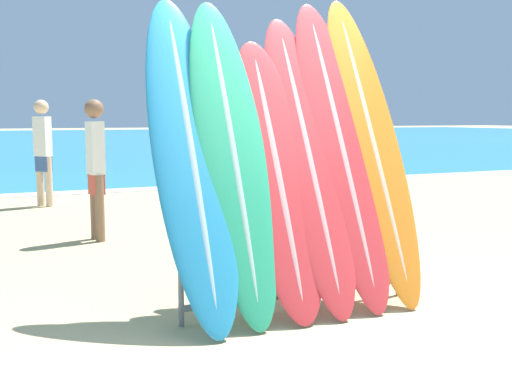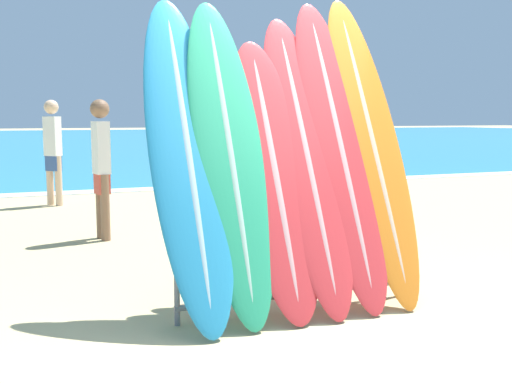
{
  "view_description": "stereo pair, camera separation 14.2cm",
  "coord_description": "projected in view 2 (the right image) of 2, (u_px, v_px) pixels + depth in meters",
  "views": [
    {
      "loc": [
        -2.21,
        -3.65,
        1.43
      ],
      "look_at": [
        -0.18,
        1.01,
        0.8
      ],
      "focal_mm": 42.0,
      "sensor_mm": 36.0,
      "label": 1
    },
    {
      "loc": [
        -2.08,
        -3.71,
        1.43
      ],
      "look_at": [
        -0.18,
        1.01,
        0.8
      ],
      "focal_mm": 42.0,
      "sensor_mm": 36.0,
      "label": 2
    }
  ],
  "objects": [
    {
      "name": "surfboard_slot_5",
      "position": [
        371.0,
        143.0,
        4.8
      ],
      "size": [
        0.51,
        1.23,
        2.46
      ],
      "color": "orange",
      "rests_on": "ground_plane"
    },
    {
      "name": "person_mid_beach",
      "position": [
        53.0,
        148.0,
        9.71
      ],
      "size": [
        0.29,
        0.29,
        1.72
      ],
      "rotation": [
        0.0,
        0.0,
        2.35
      ],
      "color": "beige",
      "rests_on": "ground_plane"
    },
    {
      "name": "surfboard_slot_1",
      "position": [
        229.0,
        154.0,
        4.3
      ],
      "size": [
        0.53,
        1.12,
        2.34
      ],
      "color": "#289E70",
      "rests_on": "ground_plane"
    },
    {
      "name": "surfboard_slot_4",
      "position": [
        339.0,
        147.0,
        4.68
      ],
      "size": [
        0.54,
        1.21,
        2.4
      ],
      "color": "red",
      "rests_on": "ground_plane"
    },
    {
      "name": "surfboard_slot_3",
      "position": [
        306.0,
        158.0,
        4.54
      ],
      "size": [
        0.54,
        1.18,
        2.25
      ],
      "color": "red",
      "rests_on": "ground_plane"
    },
    {
      "name": "surfboard_rack",
      "position": [
        296.0,
        254.0,
        4.44
      ],
      "size": [
        1.86,
        0.04,
        0.78
      ],
      "color": "slate",
      "rests_on": "ground_plane"
    },
    {
      "name": "surfboard_slot_2",
      "position": [
        274.0,
        174.0,
        4.4
      ],
      "size": [
        0.58,
        1.02,
        2.04
      ],
      "color": "red",
      "rests_on": "ground_plane"
    },
    {
      "name": "ocean_water",
      "position": [
        49.0,
        140.0,
        38.79
      ],
      "size": [
        120.0,
        60.0,
        0.01
      ],
      "color": "teal",
      "rests_on": "ground_plane"
    },
    {
      "name": "surfboard_slot_0",
      "position": [
        187.0,
        154.0,
        4.21
      ],
      "size": [
        0.55,
        1.25,
        2.35
      ],
      "color": "teal",
      "rests_on": "ground_plane"
    },
    {
      "name": "person_far_left",
      "position": [
        101.0,
        164.0,
        6.97
      ],
      "size": [
        0.22,
        0.28,
        1.64
      ],
      "rotation": [
        0.0,
        0.0,
        1.74
      ],
      "color": "#846047",
      "rests_on": "ground_plane"
    },
    {
      "name": "ground_plane",
      "position": [
        330.0,
        315.0,
        4.36
      ],
      "size": [
        160.0,
        160.0,
        0.0
      ],
      "primitive_type": "plane",
      "color": "tan"
    }
  ]
}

